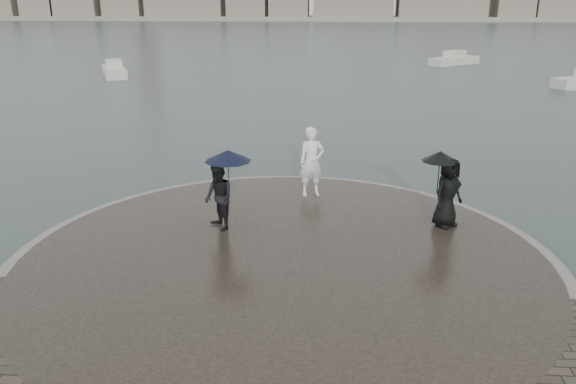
{
  "coord_description": "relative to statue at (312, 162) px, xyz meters",
  "views": [
    {
      "loc": [
        1.03,
        -8.06,
        5.9
      ],
      "look_at": [
        0.0,
        4.8,
        1.45
      ],
      "focal_mm": 35.0,
      "sensor_mm": 36.0,
      "label": 1
    }
  ],
  "objects": [
    {
      "name": "ground",
      "position": [
        -0.46,
        -7.76,
        -1.38
      ],
      "size": [
        400.0,
        400.0,
        0.0
      ],
      "primitive_type": "plane",
      "color": "#2B3835",
      "rests_on": "ground"
    },
    {
      "name": "visitor_left",
      "position": [
        -2.14,
        -2.76,
        0.14
      ],
      "size": [
        1.33,
        1.2,
        2.04
      ],
      "color": "black",
      "rests_on": "quay_tip"
    },
    {
      "name": "visitor_right",
      "position": [
        3.48,
        -2.11,
        0.06
      ],
      "size": [
        1.23,
        1.07,
        1.95
      ],
      "color": "black",
      "rests_on": "quay_tip"
    },
    {
      "name": "kerb_ring",
      "position": [
        -0.46,
        -4.26,
        -1.22
      ],
      "size": [
        12.5,
        12.5,
        0.32
      ],
      "primitive_type": "cylinder",
      "color": "gray",
      "rests_on": "ground"
    },
    {
      "name": "far_skyline",
      "position": [
        -6.76,
        152.95,
        4.23
      ],
      "size": [
        260.0,
        20.0,
        37.0
      ],
      "color": "gray",
      "rests_on": "ground"
    },
    {
      "name": "boats",
      "position": [
        4.49,
        31.29,
        -1.01
      ],
      "size": [
        40.4,
        18.09,
        1.5
      ],
      "color": "beige",
      "rests_on": "ground"
    },
    {
      "name": "statue",
      "position": [
        0.0,
        0.0,
        0.0
      ],
      "size": [
        0.85,
        0.68,
        2.05
      ],
      "primitive_type": "imported",
      "rotation": [
        0.0,
        0.0,
        0.28
      ],
      "color": "white",
      "rests_on": "quay_tip"
    },
    {
      "name": "quay_tip",
      "position": [
        -0.46,
        -4.26,
        -1.2
      ],
      "size": [
        11.9,
        11.9,
        0.36
      ],
      "primitive_type": "cylinder",
      "color": "#2D261E",
      "rests_on": "ground"
    }
  ]
}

